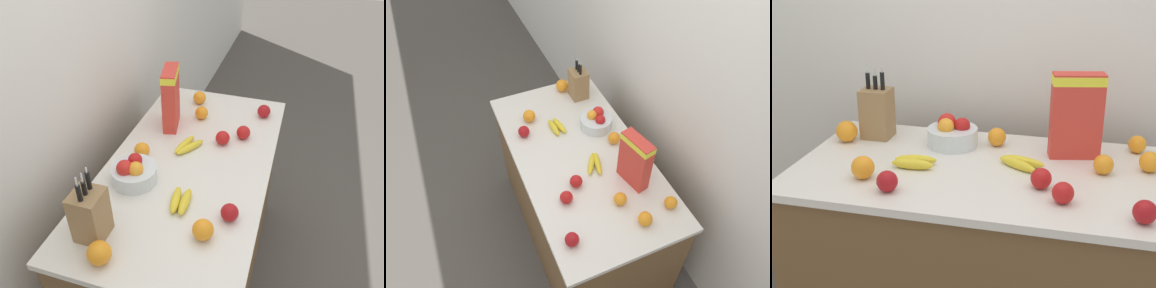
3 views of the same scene
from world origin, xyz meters
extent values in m
cube|color=silver|center=(0.00, 0.60, 1.30)|extent=(9.00, 0.06, 2.60)
cube|color=brown|center=(0.00, 0.00, 0.42)|extent=(1.43, 0.74, 0.84)
cube|color=silver|center=(0.00, 0.00, 0.85)|extent=(1.46, 0.77, 0.03)
cube|color=#937047|center=(-0.53, 0.22, 0.97)|extent=(0.12, 0.11, 0.21)
cylinder|color=black|center=(-0.57, 0.22, 1.11)|extent=(0.02, 0.02, 0.07)
cube|color=silver|center=(-0.57, 0.22, 1.17)|extent=(0.01, 0.00, 0.04)
cylinder|color=black|center=(-0.53, 0.22, 1.11)|extent=(0.02, 0.02, 0.06)
cube|color=silver|center=(-0.53, 0.22, 1.16)|extent=(0.01, 0.00, 0.04)
cylinder|color=black|center=(-0.50, 0.22, 1.12)|extent=(0.02, 0.02, 0.07)
cube|color=silver|center=(-0.50, 0.22, 1.16)|extent=(0.01, 0.00, 0.02)
cube|color=red|center=(0.30, 0.20, 1.03)|extent=(0.21, 0.11, 0.33)
cube|color=yellow|center=(0.30, 0.20, 1.18)|extent=(0.21, 0.12, 0.04)
cylinder|color=silver|center=(-0.20, 0.20, 0.91)|extent=(0.21, 0.21, 0.08)
sphere|color=red|center=(-0.16, 0.21, 0.95)|extent=(0.07, 0.07, 0.07)
sphere|color=red|center=(-0.23, 0.23, 0.96)|extent=(0.08, 0.08, 0.08)
sphere|color=orange|center=(-0.22, 0.18, 0.95)|extent=(0.07, 0.07, 0.07)
ellipsoid|color=yellow|center=(-0.28, -0.03, 0.89)|extent=(0.16, 0.06, 0.04)
ellipsoid|color=yellow|center=(-0.28, -0.07, 0.89)|extent=(0.16, 0.05, 0.04)
ellipsoid|color=yellow|center=(0.10, 0.03, 0.89)|extent=(0.17, 0.12, 0.04)
ellipsoid|color=yellow|center=(0.12, 0.06, 0.89)|extent=(0.18, 0.08, 0.04)
sphere|color=red|center=(0.20, -0.11, 0.90)|extent=(0.07, 0.07, 0.07)
sphere|color=red|center=(0.28, -0.21, 0.90)|extent=(0.07, 0.07, 0.07)
sphere|color=#A31419|center=(0.53, -0.28, 0.90)|extent=(0.07, 0.07, 0.07)
sphere|color=#A31419|center=(-0.30, -0.26, 0.90)|extent=(0.07, 0.07, 0.07)
sphere|color=orange|center=(0.41, 0.06, 0.90)|extent=(0.07, 0.07, 0.07)
sphere|color=orange|center=(-0.64, 0.14, 0.91)|extent=(0.09, 0.09, 0.09)
sphere|color=orange|center=(0.58, 0.12, 0.91)|extent=(0.08, 0.08, 0.08)
sphere|color=orange|center=(-0.42, -0.19, 0.91)|extent=(0.08, 0.08, 0.08)
sphere|color=orange|center=(-0.02, 0.24, 0.91)|extent=(0.08, 0.08, 0.08)
sphere|color=orange|center=(0.54, 0.30, 0.90)|extent=(0.07, 0.07, 0.07)
camera|label=1|loc=(-1.35, -0.43, 2.00)|focal=35.00mm
camera|label=2|loc=(1.41, -0.62, 2.59)|focal=35.00mm
camera|label=3|loc=(0.35, -1.79, 1.68)|focal=50.00mm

